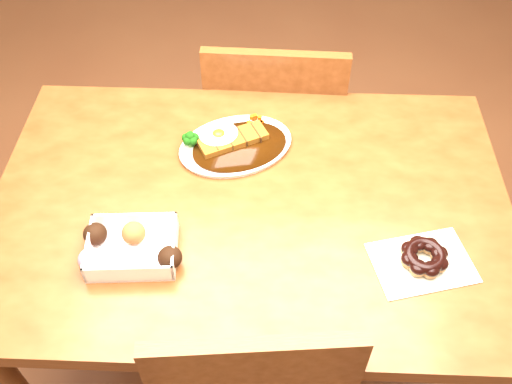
{
  "coord_description": "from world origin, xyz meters",
  "views": [
    {
      "loc": [
        0.05,
        -0.84,
        1.76
      ],
      "look_at": [
        0.01,
        -0.02,
        0.81
      ],
      "focal_mm": 40.0,
      "sensor_mm": 36.0,
      "label": 1
    }
  ],
  "objects_px": {
    "table": "(251,227)",
    "pon_de_ring": "(424,257)",
    "donut_box": "(130,247)",
    "katsu_curry_plate": "(233,143)",
    "chair_far": "(274,130)"
  },
  "relations": [
    {
      "from": "donut_box",
      "to": "pon_de_ring",
      "type": "relative_size",
      "value": 0.93
    },
    {
      "from": "chair_far",
      "to": "donut_box",
      "type": "height_order",
      "value": "chair_far"
    },
    {
      "from": "chair_far",
      "to": "pon_de_ring",
      "type": "distance_m",
      "value": 0.81
    },
    {
      "from": "katsu_curry_plate",
      "to": "donut_box",
      "type": "height_order",
      "value": "katsu_curry_plate"
    },
    {
      "from": "chair_far",
      "to": "donut_box",
      "type": "xyz_separation_m",
      "value": [
        -0.3,
        -0.69,
        0.3
      ]
    },
    {
      "from": "table",
      "to": "chair_far",
      "type": "xyz_separation_m",
      "value": [
        0.05,
        0.53,
        -0.17
      ]
    },
    {
      "from": "chair_far",
      "to": "pon_de_ring",
      "type": "bearing_deg",
      "value": 116.53
    },
    {
      "from": "table",
      "to": "pon_de_ring",
      "type": "distance_m",
      "value": 0.42
    },
    {
      "from": "pon_de_ring",
      "to": "chair_far",
      "type": "bearing_deg",
      "value": 114.69
    },
    {
      "from": "chair_far",
      "to": "donut_box",
      "type": "distance_m",
      "value": 0.81
    },
    {
      "from": "donut_box",
      "to": "pon_de_ring",
      "type": "height_order",
      "value": "donut_box"
    },
    {
      "from": "donut_box",
      "to": "katsu_curry_plate",
      "type": "bearing_deg",
      "value": 59.42
    },
    {
      "from": "table",
      "to": "katsu_curry_plate",
      "type": "bearing_deg",
      "value": 106.0
    },
    {
      "from": "katsu_curry_plate",
      "to": "donut_box",
      "type": "bearing_deg",
      "value": -120.58
    },
    {
      "from": "katsu_curry_plate",
      "to": "table",
      "type": "bearing_deg",
      "value": -74.0
    }
  ]
}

